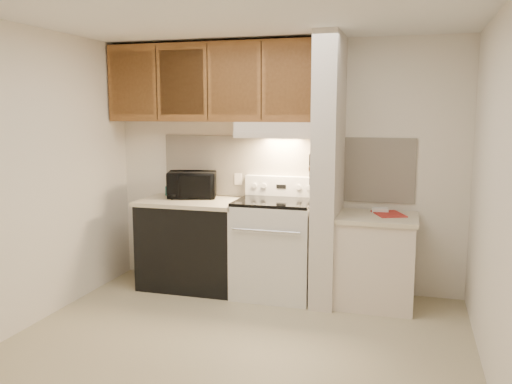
% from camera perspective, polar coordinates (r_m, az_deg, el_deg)
% --- Properties ---
extents(floor, '(3.60, 3.60, 0.00)m').
position_cam_1_polar(floor, '(4.45, -1.79, -15.43)').
color(floor, tan).
rests_on(floor, ground).
extents(ceiling, '(3.60, 3.60, 0.00)m').
position_cam_1_polar(ceiling, '(4.12, -1.96, 18.21)').
color(ceiling, white).
rests_on(ceiling, wall_back).
extents(wall_back, '(3.60, 2.50, 0.02)m').
position_cam_1_polar(wall_back, '(5.54, 2.93, 2.77)').
color(wall_back, white).
rests_on(wall_back, floor).
extents(wall_left, '(0.02, 3.00, 2.50)m').
position_cam_1_polar(wall_left, '(4.96, -22.08, 1.47)').
color(wall_left, white).
rests_on(wall_left, floor).
extents(wall_right, '(0.02, 3.00, 2.50)m').
position_cam_1_polar(wall_right, '(3.94, 23.87, -0.32)').
color(wall_right, white).
rests_on(wall_right, floor).
extents(backsplash, '(2.60, 0.02, 0.63)m').
position_cam_1_polar(backsplash, '(5.53, 2.90, 2.60)').
color(backsplash, white).
rests_on(backsplash, wall_back).
extents(range_body, '(0.76, 0.65, 0.92)m').
position_cam_1_polar(range_body, '(5.35, 2.01, -6.05)').
color(range_body, silver).
rests_on(range_body, floor).
extents(oven_window, '(0.50, 0.01, 0.30)m').
position_cam_1_polar(oven_window, '(5.04, 1.13, -6.48)').
color(oven_window, black).
rests_on(oven_window, range_body).
extents(oven_handle, '(0.65, 0.02, 0.02)m').
position_cam_1_polar(oven_handle, '(4.95, 1.02, -4.13)').
color(oven_handle, silver).
rests_on(oven_handle, range_body).
extents(cooktop, '(0.74, 0.64, 0.03)m').
position_cam_1_polar(cooktop, '(5.25, 2.04, -1.02)').
color(cooktop, black).
rests_on(cooktop, range_body).
extents(range_backguard, '(0.76, 0.08, 0.20)m').
position_cam_1_polar(range_backguard, '(5.50, 2.77, 0.64)').
color(range_backguard, silver).
rests_on(range_backguard, range_body).
extents(range_display, '(0.10, 0.01, 0.04)m').
position_cam_1_polar(range_display, '(5.46, 2.67, 0.58)').
color(range_display, black).
rests_on(range_display, range_backguard).
extents(range_knob_left_outer, '(0.05, 0.02, 0.05)m').
position_cam_1_polar(range_knob_left_outer, '(5.53, -0.16, 0.69)').
color(range_knob_left_outer, silver).
rests_on(range_knob_left_outer, range_backguard).
extents(range_knob_left_inner, '(0.05, 0.02, 0.05)m').
position_cam_1_polar(range_knob_left_inner, '(5.51, 0.84, 0.65)').
color(range_knob_left_inner, silver).
rests_on(range_knob_left_inner, range_backguard).
extents(range_knob_right_inner, '(0.05, 0.02, 0.05)m').
position_cam_1_polar(range_knob_right_inner, '(5.42, 4.51, 0.50)').
color(range_knob_right_inner, silver).
rests_on(range_knob_right_inner, range_backguard).
extents(range_knob_right_outer, '(0.05, 0.02, 0.05)m').
position_cam_1_polar(range_knob_right_outer, '(5.40, 5.55, 0.46)').
color(range_knob_right_outer, silver).
rests_on(range_knob_right_outer, range_backguard).
extents(dishwasher_front, '(1.00, 0.63, 0.87)m').
position_cam_1_polar(dishwasher_front, '(5.64, -6.72, -5.60)').
color(dishwasher_front, black).
rests_on(dishwasher_front, floor).
extents(left_countertop, '(1.04, 0.67, 0.04)m').
position_cam_1_polar(left_countertop, '(5.54, -6.80, -1.03)').
color(left_countertop, beige).
rests_on(left_countertop, dishwasher_front).
extents(spoon_rest, '(0.22, 0.14, 0.01)m').
position_cam_1_polar(spoon_rest, '(5.79, -7.78, -0.36)').
color(spoon_rest, black).
rests_on(spoon_rest, left_countertop).
extents(teal_jar, '(0.10, 0.10, 0.10)m').
position_cam_1_polar(teal_jar, '(5.87, -9.12, 0.13)').
color(teal_jar, '#246363').
rests_on(teal_jar, left_countertop).
extents(outlet, '(0.08, 0.01, 0.12)m').
position_cam_1_polar(outlet, '(5.66, -1.88, 1.37)').
color(outlet, beige).
rests_on(outlet, backsplash).
extents(microwave, '(0.57, 0.46, 0.27)m').
position_cam_1_polar(microwave, '(5.66, -6.74, 0.77)').
color(microwave, black).
rests_on(microwave, left_countertop).
extents(partition_pillar, '(0.22, 0.70, 2.50)m').
position_cam_1_polar(partition_pillar, '(5.10, 7.61, 2.20)').
color(partition_pillar, beige).
rests_on(partition_pillar, floor).
extents(pillar_trim, '(0.01, 0.70, 0.04)m').
position_cam_1_polar(pillar_trim, '(5.11, 6.34, 2.81)').
color(pillar_trim, brown).
rests_on(pillar_trim, partition_pillar).
extents(knife_strip, '(0.02, 0.42, 0.04)m').
position_cam_1_polar(knife_strip, '(5.06, 6.18, 2.98)').
color(knife_strip, black).
rests_on(knife_strip, partition_pillar).
extents(knife_blade_a, '(0.01, 0.03, 0.16)m').
position_cam_1_polar(knife_blade_a, '(4.91, 5.69, 1.64)').
color(knife_blade_a, silver).
rests_on(knife_blade_a, knife_strip).
extents(knife_handle_a, '(0.02, 0.02, 0.10)m').
position_cam_1_polar(knife_handle_a, '(4.90, 5.72, 3.39)').
color(knife_handle_a, black).
rests_on(knife_handle_a, knife_strip).
extents(knife_blade_b, '(0.01, 0.04, 0.18)m').
position_cam_1_polar(knife_blade_b, '(4.99, 5.84, 1.63)').
color(knife_blade_b, silver).
rests_on(knife_blade_b, knife_strip).
extents(knife_handle_b, '(0.02, 0.02, 0.10)m').
position_cam_1_polar(knife_handle_b, '(4.98, 5.89, 3.47)').
color(knife_handle_b, black).
rests_on(knife_handle_b, knife_strip).
extents(knife_blade_c, '(0.01, 0.04, 0.20)m').
position_cam_1_polar(knife_blade_c, '(5.07, 6.00, 1.62)').
color(knife_blade_c, silver).
rests_on(knife_blade_c, knife_strip).
extents(knife_handle_c, '(0.02, 0.02, 0.10)m').
position_cam_1_polar(knife_handle_c, '(5.07, 6.06, 3.55)').
color(knife_handle_c, black).
rests_on(knife_handle_c, knife_strip).
extents(knife_blade_d, '(0.01, 0.04, 0.16)m').
position_cam_1_polar(knife_blade_d, '(5.17, 6.21, 1.97)').
color(knife_blade_d, silver).
rests_on(knife_blade_d, knife_strip).
extents(knife_handle_d, '(0.02, 0.02, 0.10)m').
position_cam_1_polar(knife_handle_d, '(5.14, 6.21, 3.62)').
color(knife_handle_d, black).
rests_on(knife_handle_d, knife_strip).
extents(knife_blade_e, '(0.01, 0.04, 0.18)m').
position_cam_1_polar(knife_blade_e, '(5.24, 6.34, 1.95)').
color(knife_blade_e, silver).
rests_on(knife_blade_e, knife_strip).
extents(knife_handle_e, '(0.02, 0.02, 0.10)m').
position_cam_1_polar(knife_handle_e, '(5.23, 6.38, 3.70)').
color(knife_handle_e, black).
rests_on(knife_handle_e, knife_strip).
extents(oven_mitt, '(0.03, 0.11, 0.26)m').
position_cam_1_polar(oven_mitt, '(5.29, 6.47, 2.08)').
color(oven_mitt, gray).
rests_on(oven_mitt, partition_pillar).
extents(right_cab_base, '(0.70, 0.60, 0.81)m').
position_cam_1_polar(right_cab_base, '(5.22, 12.47, -7.25)').
color(right_cab_base, beige).
rests_on(right_cab_base, floor).
extents(right_countertop, '(0.74, 0.64, 0.04)m').
position_cam_1_polar(right_countertop, '(5.12, 12.62, -2.67)').
color(right_countertop, beige).
rests_on(right_countertop, right_cab_base).
extents(red_folder, '(0.35, 0.40, 0.01)m').
position_cam_1_polar(red_folder, '(5.20, 13.80, -2.25)').
color(red_folder, '#AD2A24').
rests_on(red_folder, right_countertop).
extents(white_box, '(0.16, 0.11, 0.04)m').
position_cam_1_polar(white_box, '(5.29, 12.94, -1.88)').
color(white_box, white).
rests_on(white_box, right_countertop).
extents(range_hood, '(0.78, 0.44, 0.15)m').
position_cam_1_polar(range_hood, '(5.30, 2.41, 6.57)').
color(range_hood, beige).
rests_on(range_hood, upper_cabinets).
extents(hood_lip, '(0.78, 0.04, 0.06)m').
position_cam_1_polar(hood_lip, '(5.10, 1.84, 5.99)').
color(hood_lip, beige).
rests_on(hood_lip, range_hood).
extents(upper_cabinets, '(2.18, 0.33, 0.77)m').
position_cam_1_polar(upper_cabinets, '(5.55, -4.52, 11.40)').
color(upper_cabinets, brown).
rests_on(upper_cabinets, wall_back).
extents(cab_door_a, '(0.46, 0.01, 0.63)m').
position_cam_1_polar(cab_door_a, '(5.75, -12.90, 11.11)').
color(cab_door_a, brown).
rests_on(cab_door_a, upper_cabinets).
extents(cab_gap_a, '(0.01, 0.01, 0.73)m').
position_cam_1_polar(cab_gap_a, '(5.62, -10.43, 11.25)').
color(cab_gap_a, black).
rests_on(cab_gap_a, upper_cabinets).
extents(cab_door_b, '(0.46, 0.01, 0.63)m').
position_cam_1_polar(cab_door_b, '(5.50, -7.83, 11.37)').
color(cab_door_b, brown).
rests_on(cab_door_b, upper_cabinets).
extents(cab_gap_b, '(0.01, 0.01, 0.73)m').
position_cam_1_polar(cab_gap_b, '(5.40, -5.14, 11.47)').
color(cab_gap_b, black).
rests_on(cab_gap_b, upper_cabinets).
extents(cab_door_c, '(0.46, 0.01, 0.63)m').
position_cam_1_polar(cab_door_c, '(5.31, -2.33, 11.55)').
color(cab_door_c, brown).
rests_on(cab_door_c, upper_cabinets).
extents(cab_gap_c, '(0.01, 0.01, 0.73)m').
position_cam_1_polar(cab_gap_c, '(5.23, 0.56, 11.60)').
color(cab_gap_c, black).
rests_on(cab_gap_c, upper_cabinets).
extents(cab_door_d, '(0.46, 0.01, 0.63)m').
position_cam_1_polar(cab_door_d, '(5.16, 3.54, 11.62)').
color(cab_door_d, brown).
rests_on(cab_door_d, upper_cabinets).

